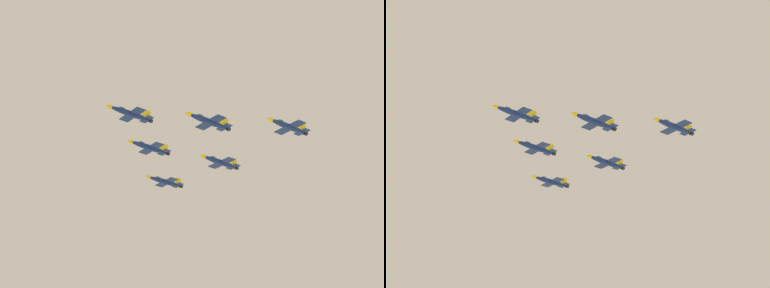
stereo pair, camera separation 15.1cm
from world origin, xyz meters
The scene contains 6 objects.
jet_lead centered at (12.48, -28.50, 169.45)m, with size 11.71×16.79×3.87m.
jet_left_wingman centered at (16.79, -2.91, 166.26)m, with size 12.39×17.55×4.06m.
jet_right_wingman centered at (-12.08, -20.12, 168.90)m, with size 12.28×17.33×4.01m.
jet_left_outer centered at (21.10, 22.68, 164.11)m, with size 11.70×16.89×3.89m.
jet_right_outer centered at (-36.64, -11.75, 165.55)m, with size 11.74×16.81×3.88m.
jet_slot_rear centered at (-7.77, 5.47, 162.76)m, with size 12.23×16.72×3.90m.
Camera 2 is at (195.70, -34.34, 72.59)m, focal length 58.17 mm.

